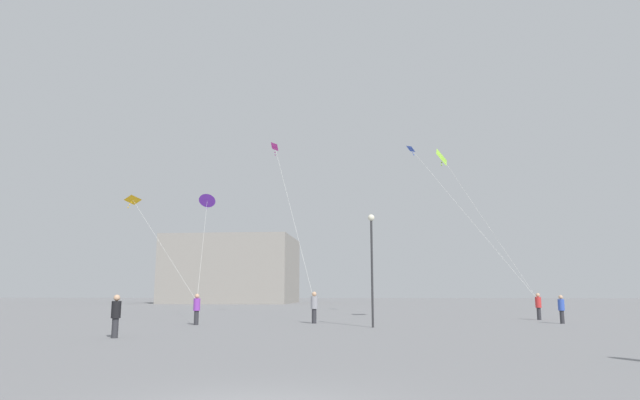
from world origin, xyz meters
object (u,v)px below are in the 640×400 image
object	(u,v)px
person_in_black	(116,314)
kite_amber_delta	(135,203)
person_in_grey	(314,306)
building_left_hall	(233,270)
person_in_red	(538,305)
kite_lime_delta	(444,159)
kite_magenta_delta	(276,152)
kite_cobalt_delta	(415,154)
person_in_blue	(561,308)
person_in_purple	(197,308)
kite_violet_diamond	(207,201)
lamppost_east	(372,253)

from	to	relation	value
person_in_black	kite_amber_delta	size ratio (longest dim) A/B	0.19
person_in_grey	building_left_hall	size ratio (longest dim) A/B	0.09
person_in_grey	person_in_red	xyz separation A→B (m)	(14.61, 5.04, -0.05)
kite_lime_delta	kite_amber_delta	world-z (taller)	kite_lime_delta
kite_magenta_delta	kite_cobalt_delta	world-z (taller)	kite_magenta_delta
person_in_red	person_in_grey	bearing A→B (deg)	106.75
person_in_blue	kite_cobalt_delta	bearing A→B (deg)	-135.38
kite_lime_delta	kite_cobalt_delta	size ratio (longest dim) A/B	0.75
building_left_hall	kite_cobalt_delta	bearing A→B (deg)	-58.57
kite_cobalt_delta	building_left_hall	xyz separation A→B (m)	(-25.71, 42.07, -8.33)
person_in_purple	kite_violet_diamond	bearing A→B (deg)	-149.08
kite_magenta_delta	kite_cobalt_delta	size ratio (longest dim) A/B	1.00
person_in_purple	person_in_blue	bearing A→B (deg)	114.13
person_in_purple	kite_violet_diamond	size ratio (longest dim) A/B	0.15
lamppost_east	person_in_purple	bearing A→B (deg)	171.89
kite_violet_diamond	person_in_red	bearing A→B (deg)	-10.03
person_in_black	kite_magenta_delta	bearing A→B (deg)	-117.22
kite_amber_delta	person_in_purple	bearing A→B (deg)	-47.63
kite_magenta_delta	lamppost_east	size ratio (longest dim) A/B	2.20
person_in_purple	person_in_blue	size ratio (longest dim) A/B	1.05
person_in_red	building_left_hall	world-z (taller)	building_left_hall
kite_amber_delta	lamppost_east	distance (m)	20.54
person_in_grey	person_in_black	distance (m)	12.87
person_in_purple	lamppost_east	distance (m)	10.43
kite_lime_delta	lamppost_east	xyz separation A→B (m)	(-5.07, -6.51, -6.69)
building_left_hall	kite_amber_delta	bearing A→B (deg)	-85.45
kite_amber_delta	building_left_hall	xyz separation A→B (m)	(-3.90, 49.04, -3.09)
person_in_red	person_in_black	world-z (taller)	person_in_red
person_in_purple	lamppost_east	world-z (taller)	lamppost_east
kite_cobalt_delta	building_left_hall	size ratio (longest dim) A/B	0.65
kite_violet_diamond	kite_amber_delta	bearing A→B (deg)	-148.40
person_in_grey	kite_magenta_delta	distance (m)	17.60
kite_lime_delta	kite_violet_diamond	distance (m)	18.94
kite_magenta_delta	kite_cobalt_delta	distance (m)	12.04
person_in_black	building_left_hall	bearing A→B (deg)	-100.21
person_in_purple	lamppost_east	size ratio (longest dim) A/B	0.29
kite_lime_delta	building_left_hall	size ratio (longest dim) A/B	0.49
person_in_purple	person_in_blue	distance (m)	21.28
kite_amber_delta	kite_magenta_delta	distance (m)	12.31
person_in_red	person_in_black	xyz separation A→B (m)	(-21.84, -15.68, -0.01)
kite_cobalt_delta	kite_lime_delta	bearing A→B (deg)	-85.70
person_in_blue	kite_lime_delta	world-z (taller)	kite_lime_delta
person_in_grey	building_left_hall	world-z (taller)	building_left_hall
kite_lime_delta	kite_violet_diamond	xyz separation A→B (m)	(-17.85, 6.14, -1.55)
person_in_red	kite_lime_delta	xyz separation A→B (m)	(-6.15, -1.90, 9.65)
kite_amber_delta	person_in_blue	bearing A→B (deg)	-10.92
person_in_red	lamppost_east	size ratio (longest dim) A/B	0.29
person_in_red	person_in_blue	world-z (taller)	person_in_red
kite_magenta_delta	person_in_black	bearing A→B (deg)	-97.73
person_in_grey	building_left_hall	bearing A→B (deg)	-135.83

